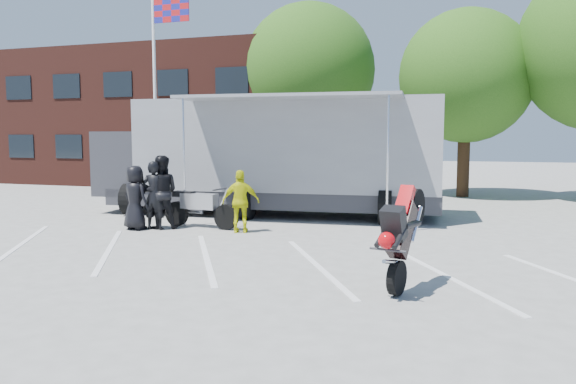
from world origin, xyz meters
The scene contains 13 objects.
ground centered at (0.00, 0.00, 0.00)m, with size 100.00×100.00×0.00m, color #9E9E99.
parking_bay_lines centered at (0.00, 1.00, 0.01)m, with size 18.00×5.00×0.01m, color white.
office_building centered at (-10.00, 18.00, 3.50)m, with size 18.00×8.00×7.00m, color #471E17.
flagpole centered at (-6.24, 10.00, 5.05)m, with size 1.61×0.12×8.00m.
tree_left centered at (-2.00, 16.00, 5.57)m, with size 6.12×6.12×8.64m.
tree_mid centered at (5.00, 15.00, 4.94)m, with size 5.44×5.44×7.68m.
transporter_truck centered at (-0.66, 7.40, 0.00)m, with size 11.49×5.54×3.66m, color gray, non-canonical shape.
parked_motorcycle centered at (-1.65, 4.36, 0.00)m, with size 0.78×2.34×1.23m, color #ABAAAF, non-canonical shape.
stunt_bike_rider centered at (4.50, -0.05, 0.00)m, with size 0.74×1.58×1.86m, color black, non-canonical shape.
spectator_leather_a centered at (-3.19, 3.54, 0.87)m, with size 0.85×0.55×1.74m, color black.
spectator_leather_b centered at (-2.70, 3.70, 0.93)m, with size 0.68×0.44×1.86m, color black.
spectator_leather_c centered at (-2.63, 3.92, 1.00)m, with size 0.97×0.76×2.00m, color black.
spectator_hivis centered at (-0.30, 4.00, 0.82)m, with size 0.96×0.40×1.64m, color #D4DB0B.
Camera 1 is at (5.48, -9.39, 2.51)m, focal length 35.00 mm.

